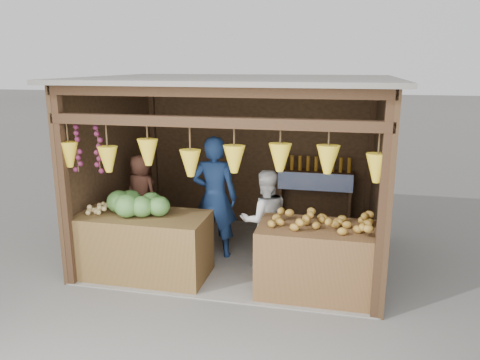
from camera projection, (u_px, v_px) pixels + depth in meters
name	position (u px, v px, depth m)	size (l,w,h in m)	color
ground	(239.00, 254.00, 7.17)	(80.00, 80.00, 0.00)	#514F49
stall_structure	(236.00, 148.00, 6.74)	(4.30, 3.30, 2.66)	slate
back_shelf	(315.00, 183.00, 7.96)	(1.25, 0.32, 1.32)	#382314
counter_left	(144.00, 245.00, 6.36)	(1.76, 0.85, 0.88)	#51381B
counter_right	(319.00, 261.00, 5.85)	(1.52, 0.85, 0.90)	#4E301A
stool	(144.00, 237.00, 7.46)	(0.33, 0.33, 0.31)	black
man_standing	(215.00, 198.00, 6.89)	(0.67, 0.44, 1.84)	navy
woman_standing	(265.00, 220.00, 6.53)	(0.70, 0.54, 1.44)	silver
vendor_seated	(141.00, 192.00, 7.28)	(0.58, 0.38, 1.18)	brown
melon_pile	(139.00, 202.00, 6.25)	(1.00, 0.50, 0.32)	#194813
tanfruit_pile	(99.00, 208.00, 6.33)	(0.34, 0.40, 0.13)	#A2924B
mango_pile	(322.00, 219.00, 5.69)	(1.40, 0.64, 0.22)	#AA3D16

